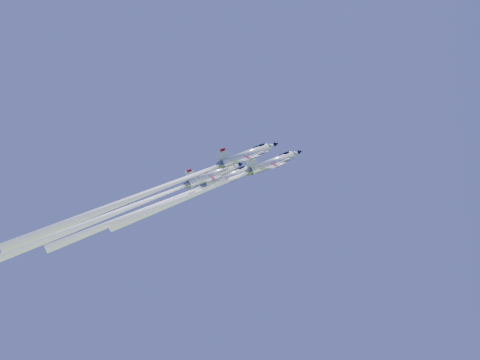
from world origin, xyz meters
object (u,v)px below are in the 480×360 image
(jet_lead, at_px, (221,183))
(jet_slot, at_px, (134,206))
(jet_right, at_px, (166,186))
(jet_left, at_px, (168,201))

(jet_lead, distance_m, jet_slot, 19.71)
(jet_right, relative_size, jet_slot, 1.05)
(jet_left, height_order, jet_slot, jet_left)
(jet_lead, relative_size, jet_right, 0.77)
(jet_left, distance_m, jet_right, 14.19)
(jet_left, bearing_deg, jet_slot, -60.39)
(jet_left, distance_m, jet_slot, 12.37)
(jet_right, distance_m, jet_slot, 8.49)
(jet_right, height_order, jet_slot, jet_right)
(jet_left, bearing_deg, jet_lead, 37.55)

